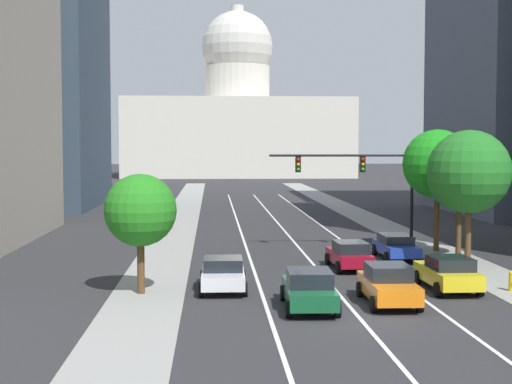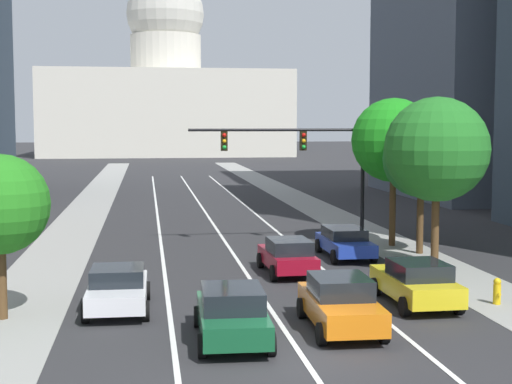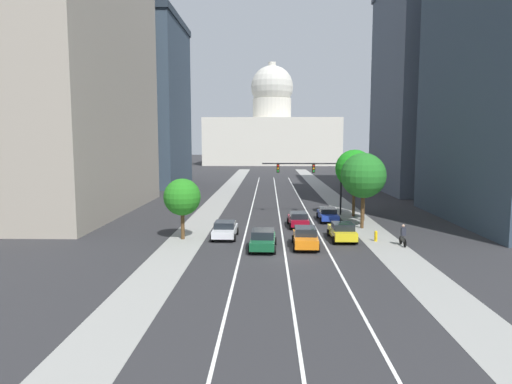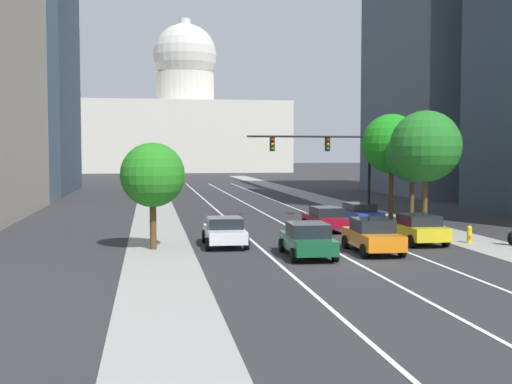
{
  "view_description": "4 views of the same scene",
  "coord_description": "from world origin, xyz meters",
  "px_view_note": "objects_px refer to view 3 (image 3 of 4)",
  "views": [
    {
      "loc": [
        -5.43,
        -26.7,
        6.36
      ],
      "look_at": [
        -2.63,
        20.35,
        3.44
      ],
      "focal_mm": 52.06,
      "sensor_mm": 36.0,
      "label": 1
    },
    {
      "loc": [
        -3.98,
        -19.0,
        6.09
      ],
      "look_at": [
        -0.04,
        8.25,
        3.61
      ],
      "focal_mm": 53.29,
      "sensor_mm": 36.0,
      "label": 2
    },
    {
      "loc": [
        -1.26,
        -32.33,
        8.31
      ],
      "look_at": [
        -2.49,
        12.86,
        3.19
      ],
      "focal_mm": 31.74,
      "sensor_mm": 36.0,
      "label": 3
    },
    {
      "loc": [
        -8.67,
        -26.98,
        4.75
      ],
      "look_at": [
        -2.18,
        13.0,
        2.25
      ],
      "focal_mm": 46.36,
      "sensor_mm": 36.0,
      "label": 4
    }
  ],
  "objects_px": {
    "car_crimson": "(298,219)",
    "cyclist": "(403,235)",
    "car_orange": "(305,237)",
    "street_tree_mid_left": "(182,197)",
    "capitol_building": "(272,132)",
    "street_tree_far_right": "(364,178)",
    "car_white": "(225,229)",
    "car_blue": "(328,214)",
    "fire_hydrant": "(376,236)",
    "car_green": "(263,239)",
    "street_tree_mid_right": "(363,176)",
    "traffic_signal_mast": "(315,174)",
    "street_tree_near_right": "(354,169)",
    "car_yellow": "(342,231)"
  },
  "relations": [
    {
      "from": "car_crimson",
      "to": "car_blue",
      "type": "bearing_deg",
      "value": -45.66
    },
    {
      "from": "car_white",
      "to": "traffic_signal_mast",
      "type": "relative_size",
      "value": 0.48
    },
    {
      "from": "car_white",
      "to": "street_tree_mid_right",
      "type": "relative_size",
      "value": 0.59
    },
    {
      "from": "car_blue",
      "to": "car_green",
      "type": "bearing_deg",
      "value": 152.33
    },
    {
      "from": "car_yellow",
      "to": "car_crimson",
      "type": "bearing_deg",
      "value": 28.94
    },
    {
      "from": "car_yellow",
      "to": "street_tree_mid_left",
      "type": "height_order",
      "value": "street_tree_mid_left"
    },
    {
      "from": "car_blue",
      "to": "street_tree_mid_right",
      "type": "distance_m",
      "value": 6.44
    },
    {
      "from": "street_tree_far_right",
      "to": "street_tree_near_right",
      "type": "xyz_separation_m",
      "value": [
        -0.55,
        2.4,
        0.83
      ]
    },
    {
      "from": "fire_hydrant",
      "to": "street_tree_far_right",
      "type": "xyz_separation_m",
      "value": [
        1.02,
        10.11,
        3.98
      ]
    },
    {
      "from": "street_tree_far_right",
      "to": "car_orange",
      "type": "bearing_deg",
      "value": -119.64
    },
    {
      "from": "cyclist",
      "to": "car_blue",
      "type": "bearing_deg",
      "value": 20.23
    },
    {
      "from": "car_crimson",
      "to": "street_tree_mid_left",
      "type": "relative_size",
      "value": 0.81
    },
    {
      "from": "car_orange",
      "to": "street_tree_mid_right",
      "type": "relative_size",
      "value": 0.62
    },
    {
      "from": "car_green",
      "to": "car_white",
      "type": "bearing_deg",
      "value": 41.55
    },
    {
      "from": "car_blue",
      "to": "traffic_signal_mast",
      "type": "height_order",
      "value": "traffic_signal_mast"
    },
    {
      "from": "capitol_building",
      "to": "traffic_signal_mast",
      "type": "bearing_deg",
      "value": -87.95
    },
    {
      "from": "street_tree_mid_left",
      "to": "cyclist",
      "type": "bearing_deg",
      "value": -6.29
    },
    {
      "from": "street_tree_far_right",
      "to": "car_white",
      "type": "bearing_deg",
      "value": -146.19
    },
    {
      "from": "capitol_building",
      "to": "car_crimson",
      "type": "distance_m",
      "value": 120.35
    },
    {
      "from": "car_orange",
      "to": "street_tree_mid_right",
      "type": "bearing_deg",
      "value": -35.89
    },
    {
      "from": "car_orange",
      "to": "capitol_building",
      "type": "bearing_deg",
      "value": 1.99
    },
    {
      "from": "car_green",
      "to": "street_tree_mid_left",
      "type": "xyz_separation_m",
      "value": [
        -6.84,
        3.42,
        2.81
      ]
    },
    {
      "from": "street_tree_mid_left",
      "to": "car_yellow",
      "type": "bearing_deg",
      "value": -0.31
    },
    {
      "from": "car_blue",
      "to": "car_green",
      "type": "xyz_separation_m",
      "value": [
        -6.61,
        -12.62,
        0.06
      ]
    },
    {
      "from": "car_blue",
      "to": "traffic_signal_mast",
      "type": "distance_m",
      "value": 5.59
    },
    {
      "from": "car_crimson",
      "to": "cyclist",
      "type": "xyz_separation_m",
      "value": [
        7.81,
        -7.73,
        0.09
      ]
    },
    {
      "from": "cyclist",
      "to": "capitol_building",
      "type": "bearing_deg",
      "value": 2.53
    },
    {
      "from": "car_green",
      "to": "street_tree_mid_right",
      "type": "xyz_separation_m",
      "value": [
        9.37,
        8.72,
        4.25
      ]
    },
    {
      "from": "street_tree_near_right",
      "to": "street_tree_mid_right",
      "type": "relative_size",
      "value": 1.02
    },
    {
      "from": "car_blue",
      "to": "cyclist",
      "type": "relative_size",
      "value": 2.62
    },
    {
      "from": "car_green",
      "to": "street_tree_near_right",
      "type": "bearing_deg",
      "value": -30.48
    },
    {
      "from": "fire_hydrant",
      "to": "street_tree_mid_right",
      "type": "height_order",
      "value": "street_tree_mid_right"
    },
    {
      "from": "car_orange",
      "to": "street_tree_mid_left",
      "type": "bearing_deg",
      "value": 76.33
    },
    {
      "from": "traffic_signal_mast",
      "to": "street_tree_mid_right",
      "type": "xyz_separation_m",
      "value": [
        3.7,
        -7.84,
        0.45
      ]
    },
    {
      "from": "car_orange",
      "to": "fire_hydrant",
      "type": "xyz_separation_m",
      "value": [
        6.05,
        2.31,
        -0.35
      ]
    },
    {
      "from": "car_crimson",
      "to": "street_tree_mid_left",
      "type": "height_order",
      "value": "street_tree_mid_left"
    },
    {
      "from": "car_white",
      "to": "cyclist",
      "type": "distance_m",
      "value": 14.64
    },
    {
      "from": "traffic_signal_mast",
      "to": "fire_hydrant",
      "type": "relative_size",
      "value": 9.83
    },
    {
      "from": "capitol_building",
      "to": "street_tree_far_right",
      "type": "height_order",
      "value": "capitol_building"
    },
    {
      "from": "car_blue",
      "to": "street_tree_far_right",
      "type": "xyz_separation_m",
      "value": [
        3.76,
        0.5,
        3.71
      ]
    },
    {
      "from": "car_blue",
      "to": "fire_hydrant",
      "type": "height_order",
      "value": "car_blue"
    },
    {
      "from": "traffic_signal_mast",
      "to": "street_tree_mid_right",
      "type": "bearing_deg",
      "value": -64.73
    },
    {
      "from": "capitol_building",
      "to": "car_blue",
      "type": "distance_m",
      "value": 117.0
    },
    {
      "from": "car_blue",
      "to": "car_green",
      "type": "height_order",
      "value": "car_green"
    },
    {
      "from": "traffic_signal_mast",
      "to": "fire_hydrant",
      "type": "xyz_separation_m",
      "value": [
        3.68,
        -13.54,
        -4.13
      ]
    },
    {
      "from": "street_tree_mid_left",
      "to": "street_tree_far_right",
      "type": "bearing_deg",
      "value": 29.43
    },
    {
      "from": "car_green",
      "to": "traffic_signal_mast",
      "type": "distance_m",
      "value": 17.91
    },
    {
      "from": "car_blue",
      "to": "street_tree_mid_right",
      "type": "xyz_separation_m",
      "value": [
        2.76,
        -3.9,
        4.31
      ]
    },
    {
      "from": "car_yellow",
      "to": "street_tree_mid_left",
      "type": "relative_size",
      "value": 0.85
    },
    {
      "from": "capitol_building",
      "to": "car_crimson",
      "type": "xyz_separation_m",
      "value": [
        1.66,
        -119.88,
        -10.54
      ]
    }
  ]
}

